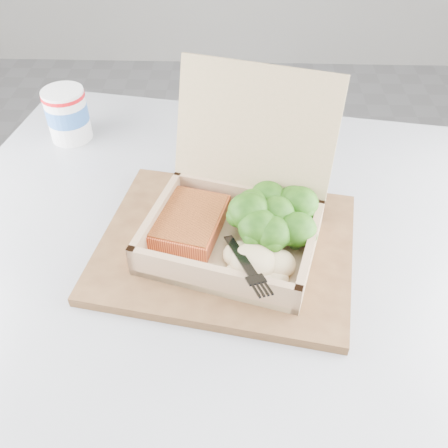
{
  "coord_description": "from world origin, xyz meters",
  "views": [
    {
      "loc": [
        -0.18,
        -0.67,
        1.24
      ],
      "look_at": [
        -0.2,
        -0.18,
        0.78
      ],
      "focal_mm": 40.0,
      "sensor_mm": 36.0,
      "label": 1
    }
  ],
  "objects_px": {
    "serving_tray": "(226,246)",
    "takeout_container": "(239,202)",
    "cafe_table": "(207,338)",
    "paper_cup": "(67,113)"
  },
  "relations": [
    {
      "from": "serving_tray",
      "to": "takeout_container",
      "type": "height_order",
      "value": "takeout_container"
    },
    {
      "from": "serving_tray",
      "to": "cafe_table",
      "type": "bearing_deg",
      "value": -150.97
    },
    {
      "from": "cafe_table",
      "to": "takeout_container",
      "type": "relative_size",
      "value": 3.37
    },
    {
      "from": "cafe_table",
      "to": "paper_cup",
      "type": "height_order",
      "value": "paper_cup"
    },
    {
      "from": "takeout_container",
      "to": "cafe_table",
      "type": "bearing_deg",
      "value": -121.62
    },
    {
      "from": "cafe_table",
      "to": "serving_tray",
      "type": "bearing_deg",
      "value": 29.03
    },
    {
      "from": "serving_tray",
      "to": "paper_cup",
      "type": "xyz_separation_m",
      "value": [
        -0.29,
        0.27,
        0.04
      ]
    },
    {
      "from": "serving_tray",
      "to": "paper_cup",
      "type": "distance_m",
      "value": 0.4
    },
    {
      "from": "serving_tray",
      "to": "takeout_container",
      "type": "relative_size",
      "value": 1.23
    },
    {
      "from": "paper_cup",
      "to": "takeout_container",
      "type": "bearing_deg",
      "value": -39.1
    }
  ]
}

